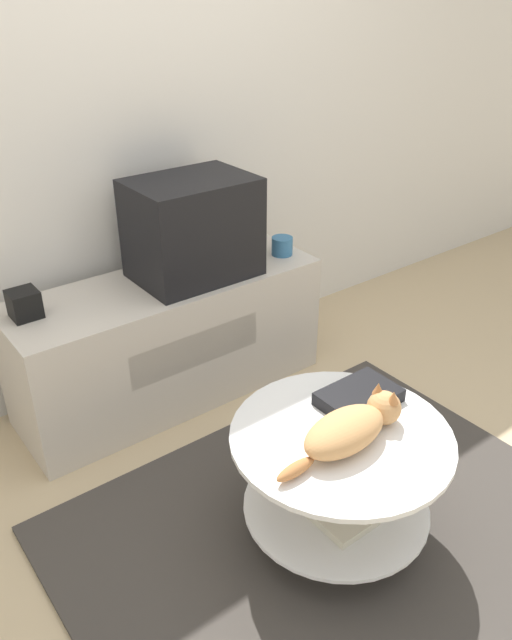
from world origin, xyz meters
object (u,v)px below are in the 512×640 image
Objects in this scene: speaker at (24,304)px; dvd_box at (359,397)px; cat at (351,427)px; tv at (193,229)px.

speaker is 1.28m from dvd_box.
dvd_box is 0.21m from cat.
speaker is at bearing 112.79° from cat.
cat reaches higher than dvd_box.
dvd_box is at bearing 34.63° from cat.
tv is at bearing 79.32° from cat.
dvd_box is (0.72, -1.04, -0.15)m from speaker.
cat is at bearing -142.49° from dvd_box.
cat is (-0.16, -0.12, 0.03)m from dvd_box.
speaker reaches higher than cat.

